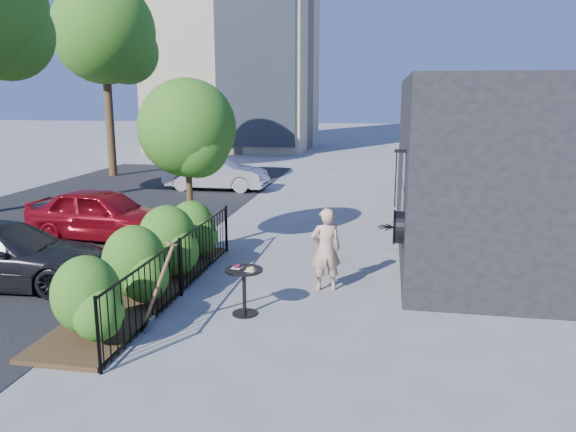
% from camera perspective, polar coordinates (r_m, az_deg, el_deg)
% --- Properties ---
extents(ground, '(120.00, 120.00, 0.00)m').
position_cam_1_polar(ground, '(10.23, -2.79, -8.60)').
color(ground, gray).
rests_on(ground, ground).
extents(shop_building, '(6.22, 9.00, 4.00)m').
position_cam_1_polar(shop_building, '(14.29, 23.63, 4.70)').
color(shop_building, black).
rests_on(shop_building, ground).
extents(fence, '(0.05, 6.05, 1.10)m').
position_cam_1_polar(fence, '(10.47, -10.88, -5.07)').
color(fence, black).
rests_on(fence, ground).
extents(planting_bed, '(1.30, 6.00, 0.08)m').
position_cam_1_polar(planting_bed, '(10.89, -14.24, -7.42)').
color(planting_bed, '#382616').
rests_on(planting_bed, ground).
extents(shrubs, '(1.10, 5.60, 1.24)m').
position_cam_1_polar(shrubs, '(10.74, -13.72, -3.98)').
color(shrubs, '#296216').
rests_on(shrubs, ground).
extents(patio_tree, '(2.20, 2.20, 3.94)m').
position_cam_1_polar(patio_tree, '(12.86, -9.99, 8.22)').
color(patio_tree, '#3F2B19').
rests_on(patio_tree, ground).
extents(street, '(9.00, 30.00, 0.01)m').
position_cam_1_polar(street, '(15.77, -25.80, -2.26)').
color(street, black).
rests_on(street, ground).
extents(street_tree_far, '(4.40, 4.40, 8.28)m').
position_cam_1_polar(street_tree_far, '(26.31, -18.09, 16.76)').
color(street_tree_far, '#3F2B19').
rests_on(street_tree_far, ground).
extents(cafe_table, '(0.64, 0.64, 0.85)m').
position_cam_1_polar(cafe_table, '(9.46, -4.48, -6.82)').
color(cafe_table, black).
rests_on(cafe_table, ground).
extents(woman, '(0.66, 0.53, 1.58)m').
position_cam_1_polar(woman, '(10.55, 3.85, -3.41)').
color(woman, tan).
rests_on(woman, ground).
extents(shovel, '(0.57, 0.20, 1.53)m').
position_cam_1_polar(shovel, '(8.93, -13.15, -7.53)').
color(shovel, brown).
rests_on(shovel, ground).
extents(car_red, '(4.00, 1.89, 1.32)m').
position_cam_1_polar(car_red, '(14.94, -18.29, 0.19)').
color(car_red, maroon).
rests_on(car_red, ground).
extents(car_silver, '(3.92, 1.37, 1.29)m').
position_cam_1_polar(car_silver, '(21.71, -7.30, 4.33)').
color(car_silver, '#AAAAAF').
rests_on(car_silver, ground).
extents(car_darkgrey, '(4.33, 2.08, 1.22)m').
position_cam_1_polar(car_darkgrey, '(12.18, -26.91, -3.49)').
color(car_darkgrey, black).
rests_on(car_darkgrey, ground).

